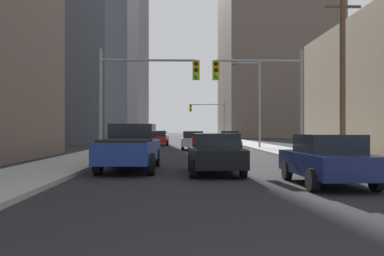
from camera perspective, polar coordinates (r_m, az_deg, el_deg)
sidewalk_left at (r=52.63m, az=-7.35°, el=-1.91°), size 3.20×160.00×0.15m
sidewalk_right at (r=52.91m, az=6.69°, el=-1.91°), size 3.20×160.00×0.15m
pickup_truck_blue at (r=17.48m, az=-8.24°, el=-2.59°), size 2.20×5.46×1.90m
sedan_navy at (r=13.30m, az=17.70°, el=-4.05°), size 1.95×4.26×1.52m
sedan_black at (r=15.90m, az=3.10°, el=-3.42°), size 1.96×4.26×1.52m
sedan_silver at (r=34.82m, az=0.14°, el=-1.66°), size 1.95×4.25×1.52m
sedan_grey at (r=38.25m, az=4.99°, el=-1.52°), size 1.95×4.25×1.52m
sedan_red at (r=43.54m, az=-4.49°, el=-1.36°), size 1.95×4.26×1.52m
traffic_signal_near_left at (r=23.13m, az=-6.36°, el=5.90°), size 5.43×0.44×6.00m
traffic_signal_near_right at (r=23.47m, az=9.40°, el=5.76°), size 4.94×0.44×6.00m
traffic_signal_far_right at (r=63.50m, az=2.27°, el=2.03°), size 5.35×0.44×6.00m
utility_pole_right at (r=22.19m, az=19.54°, el=7.94°), size 2.20×0.28×9.06m
street_lamp_right at (r=36.38m, az=8.45°, el=4.35°), size 2.41×0.32×7.50m
building_left_mid_office at (r=56.75m, az=-17.13°, el=10.53°), size 14.17×18.64×24.41m
building_left_far_tower at (r=97.32m, az=-13.77°, el=14.29°), size 24.25×26.34×51.95m
building_right_far_highrise at (r=97.85m, az=10.79°, el=13.07°), size 21.85×29.10×48.18m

